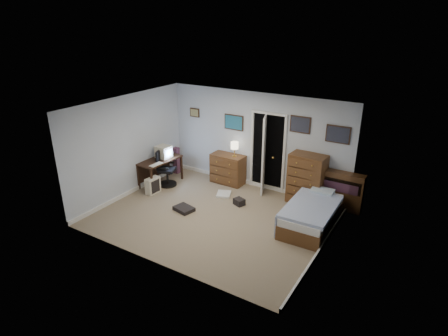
{
  "coord_description": "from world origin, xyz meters",
  "views": [
    {
      "loc": [
        4.07,
        -6.23,
        4.2
      ],
      "look_at": [
        0.08,
        0.3,
        1.1
      ],
      "focal_mm": 30.0,
      "sensor_mm": 36.0,
      "label": 1
    }
  ],
  "objects_px": {
    "computer_desk": "(158,165)",
    "tall_dresser": "(307,179)",
    "office_chair": "(165,172)",
    "bed": "(311,214)",
    "low_dresser": "(228,169)"
  },
  "relations": [
    {
      "from": "computer_desk",
      "to": "office_chair",
      "type": "relative_size",
      "value": 1.28
    },
    {
      "from": "office_chair",
      "to": "bed",
      "type": "xyz_separation_m",
      "value": [
        4.03,
        -0.02,
        -0.1
      ]
    },
    {
      "from": "office_chair",
      "to": "bed",
      "type": "height_order",
      "value": "office_chair"
    },
    {
      "from": "computer_desk",
      "to": "low_dresser",
      "type": "distance_m",
      "value": 1.88
    },
    {
      "from": "low_dresser",
      "to": "bed",
      "type": "height_order",
      "value": "low_dresser"
    },
    {
      "from": "tall_dresser",
      "to": "bed",
      "type": "distance_m",
      "value": 1.16
    },
    {
      "from": "low_dresser",
      "to": "tall_dresser",
      "type": "relative_size",
      "value": 0.73
    },
    {
      "from": "tall_dresser",
      "to": "bed",
      "type": "relative_size",
      "value": 0.68
    },
    {
      "from": "office_chair",
      "to": "tall_dresser",
      "type": "distance_m",
      "value": 3.69
    },
    {
      "from": "tall_dresser",
      "to": "low_dresser",
      "type": "bearing_deg",
      "value": -176.74
    },
    {
      "from": "office_chair",
      "to": "bed",
      "type": "bearing_deg",
      "value": -19.73
    },
    {
      "from": "computer_desk",
      "to": "tall_dresser",
      "type": "xyz_separation_m",
      "value": [
        3.78,
        0.98,
        0.08
      ]
    },
    {
      "from": "computer_desk",
      "to": "bed",
      "type": "xyz_separation_m",
      "value": [
        4.27,
        -0.02,
        -0.26
      ]
    },
    {
      "from": "computer_desk",
      "to": "office_chair",
      "type": "xyz_separation_m",
      "value": [
        0.24,
        0.0,
        -0.16
      ]
    },
    {
      "from": "computer_desk",
      "to": "bed",
      "type": "distance_m",
      "value": 4.28
    }
  ]
}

